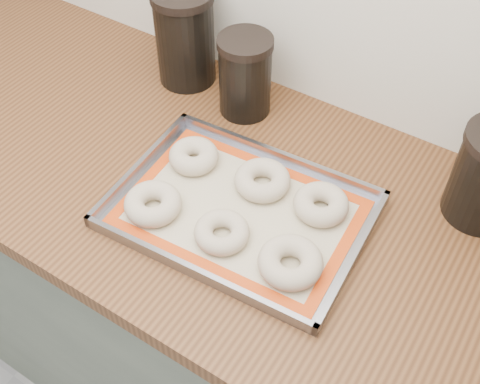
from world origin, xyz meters
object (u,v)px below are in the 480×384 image
Objects in this scene: bagel_back_left at (194,156)px; bagel_back_right at (321,204)px; baking_tray at (240,211)px; bagel_front_right at (290,262)px; canister_left at (185,37)px; bagel_front_mid at (222,232)px; canister_mid at (245,75)px; bagel_back_mid at (262,180)px; bagel_front_left at (153,204)px.

bagel_back_left reaches higher than bagel_back_right.
bagel_back_left is (-0.15, 0.06, 0.02)m from baking_tray.
bagel_front_right is 0.59m from canister_left.
baking_tray is 4.87× the size of bagel_back_left.
bagel_front_right is at bearing -36.46° from canister_left.
bagel_back_right is (0.12, 0.15, 0.00)m from bagel_front_mid.
canister_mid reaches higher than bagel_front_mid.
bagel_back_mid is at bearing -49.56° from canister_mid.
bagel_back_left is at bearing -172.98° from bagel_back_mid.
baking_tray is 0.31m from canister_mid.
bagel_front_left is 0.95× the size of bagel_front_right.
bagel_front_left is 0.14m from bagel_back_left.
bagel_front_right is at bearing 3.26° from bagel_front_mid.
bagel_front_left is at bearing -147.48° from bagel_back_right.
bagel_back_right is (0.12, 0.01, 0.00)m from bagel_back_mid.
bagel_back_left is 0.96× the size of bagel_back_right.
bagel_front_right is 0.44m from canister_mid.
bagel_back_mid reaches higher than bagel_front_mid.
canister_left reaches higher than canister_mid.
bagel_front_right is 0.63× the size of canister_mid.
canister_mid is (-0.01, 0.20, 0.07)m from bagel_back_left.
bagel_front_left is at bearing -174.22° from bagel_front_mid.
bagel_back_mid is 0.60× the size of canister_mid.
canister_left is 0.17m from canister_mid.
bagel_front_right is at bearing -83.26° from bagel_back_right.
canister_mid reaches higher than bagel_front_left.
bagel_front_right reaches higher than bagel_back_mid.
bagel_back_right is at bearing 32.52° from bagel_front_left.
bagel_back_mid is (0.14, 0.16, -0.00)m from bagel_front_left.
canister_mid is at bearing 92.34° from bagel_back_left.
bagel_front_right and bagel_back_left have the same top height.
bagel_front_right reaches higher than bagel_front_mid.
bagel_back_mid is (0.00, 0.08, 0.02)m from baking_tray.
bagel_front_mid is 0.37m from canister_mid.
bagel_back_right reaches higher than bagel_front_mid.
baking_tray is 4.47× the size of bagel_back_mid.
bagel_front_mid is at bearing -88.04° from bagel_back_mid.
bagel_front_mid is (0.14, 0.01, -0.00)m from bagel_front_left.
baking_tray is at bearing -41.03° from canister_left.
bagel_back_right reaches higher than baking_tray.
bagel_back_right is 0.34m from canister_mid.
bagel_back_right is 0.50m from canister_left.
bagel_front_left is 0.42m from canister_left.
bagel_front_mid is 0.92× the size of bagel_back_mid.
bagel_back_right is (-0.02, 0.14, -0.00)m from bagel_front_right.
bagel_front_left is 0.21m from bagel_back_mid.
canister_mid is (-0.16, 0.18, 0.07)m from bagel_back_mid.
canister_mid is (-0.30, 0.32, 0.07)m from bagel_front_right.
bagel_back_mid is (-0.14, 0.14, -0.00)m from bagel_front_right.
bagel_back_mid is at bearing 135.30° from bagel_front_right.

